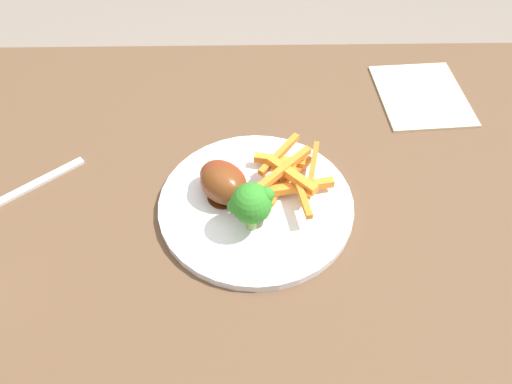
# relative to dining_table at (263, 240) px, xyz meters

# --- Properties ---
(dining_table) EXTENTS (1.08, 0.72, 0.76)m
(dining_table) POSITION_rel_dining_table_xyz_m (0.00, 0.00, 0.00)
(dining_table) COLOR brown
(dining_table) RESTS_ON ground_plane
(dinner_plate) EXTENTS (0.26, 0.26, 0.01)m
(dinner_plate) POSITION_rel_dining_table_xyz_m (-0.01, -0.03, 0.13)
(dinner_plate) COLOR silver
(dinner_plate) RESTS_ON dining_table
(broccoli_floret_front) EXTENTS (0.06, 0.05, 0.07)m
(broccoli_floret_front) POSITION_rel_dining_table_xyz_m (-0.02, -0.07, 0.18)
(broccoli_floret_front) COLOR #82AC58
(broccoli_floret_front) RESTS_ON dinner_plate
(carrot_fries_pile) EXTENTS (0.11, 0.15, 0.04)m
(carrot_fries_pile) POSITION_rel_dining_table_xyz_m (0.03, -0.00, 0.15)
(carrot_fries_pile) COLOR orange
(carrot_fries_pile) RESTS_ON dinner_plate
(chicken_drumstick_near) EXTENTS (0.11, 0.10, 0.05)m
(chicken_drumstick_near) POSITION_rel_dining_table_xyz_m (-0.05, -0.02, 0.15)
(chicken_drumstick_near) COLOR #551C0E
(chicken_drumstick_near) RESTS_ON dinner_plate
(chicken_drumstick_far) EXTENTS (0.11, 0.09, 0.05)m
(chicken_drumstick_far) POSITION_rel_dining_table_xyz_m (-0.05, -0.03, 0.16)
(chicken_drumstick_far) COLOR #4B200D
(chicken_drumstick_far) RESTS_ON dinner_plate
(fork) EXTENTS (0.15, 0.13, 0.00)m
(fork) POSITION_rel_dining_table_xyz_m (-0.34, 0.00, 0.12)
(fork) COLOR silver
(fork) RESTS_ON dining_table
(napkin) EXTENTS (0.15, 0.18, 0.00)m
(napkin) POSITION_rel_dining_table_xyz_m (0.27, 0.20, 0.12)
(napkin) COLOR beige
(napkin) RESTS_ON dining_table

